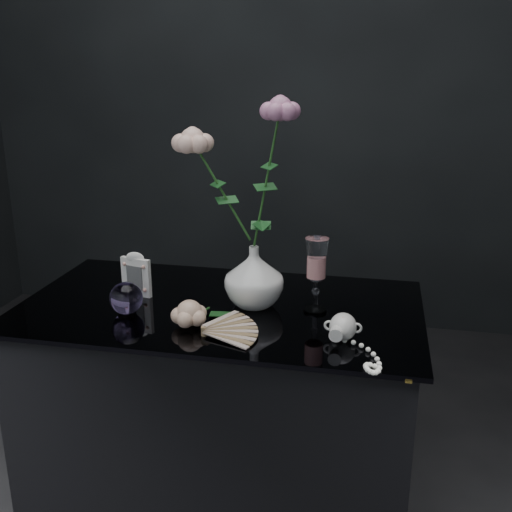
% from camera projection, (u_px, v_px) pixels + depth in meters
% --- Properties ---
extents(table, '(1.05, 0.58, 0.76)m').
position_uv_depth(table, '(222.00, 429.00, 1.69)').
color(table, black).
rests_on(table, ground).
extents(vase, '(0.19, 0.19, 0.16)m').
position_uv_depth(vase, '(254.00, 277.00, 1.55)').
color(vase, white).
rests_on(vase, table).
extents(wine_glass, '(0.07, 0.07, 0.20)m').
position_uv_depth(wine_glass, '(316.00, 275.00, 1.51)').
color(wine_glass, white).
rests_on(wine_glass, table).
extents(picture_frame, '(0.11, 0.09, 0.12)m').
position_uv_depth(picture_frame, '(136.00, 274.00, 1.63)').
color(picture_frame, white).
rests_on(picture_frame, table).
extents(paperweight, '(0.09, 0.09, 0.08)m').
position_uv_depth(paperweight, '(126.00, 298.00, 1.51)').
color(paperweight, '#876EB3').
rests_on(paperweight, table).
extents(paper_fan, '(0.26, 0.20, 0.03)m').
position_uv_depth(paper_fan, '(204.00, 330.00, 1.40)').
color(paper_fan, beige).
rests_on(paper_fan, table).
extents(loose_rose, '(0.21, 0.24, 0.07)m').
position_uv_depth(loose_rose, '(189.00, 313.00, 1.44)').
color(loose_rose, beige).
rests_on(loose_rose, table).
extents(pearl_jar, '(0.22, 0.23, 0.07)m').
position_uv_depth(pearl_jar, '(343.00, 326.00, 1.38)').
color(pearl_jar, white).
rests_on(pearl_jar, table).
extents(roses, '(0.29, 0.12, 0.42)m').
position_uv_depth(roses, '(241.00, 172.00, 1.47)').
color(roses, '#FFC0AA').
rests_on(roses, vase).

